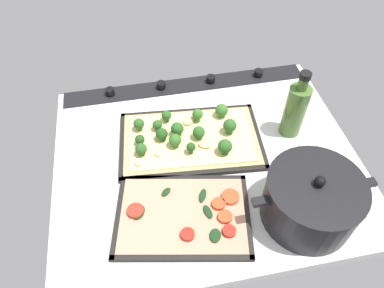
{
  "coord_description": "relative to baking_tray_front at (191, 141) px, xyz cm",
  "views": [
    {
      "loc": [
        15.42,
        58.43,
        76.13
      ],
      "look_at": [
        3.8,
        -1.08,
        5.13
      ],
      "focal_mm": 33.43,
      "sensor_mm": 36.0,
      "label": 1
    }
  ],
  "objects": [
    {
      "name": "ground_plane",
      "position": [
        -3.17,
        6.17,
        -1.87
      ],
      "size": [
        81.21,
        67.52,
        3.0
      ],
      "primitive_type": "cube",
      "color": "silver"
    },
    {
      "name": "stove_control_panel",
      "position": [
        -3.17,
        -24.09,
        0.18
      ],
      "size": [
        77.96,
        7.0,
        2.6
      ],
      "color": "black",
      "rests_on": "ground_plane"
    },
    {
      "name": "baking_tray_front",
      "position": [
        0.0,
        0.0,
        0.0
      ],
      "size": [
        41.38,
        27.82,
        1.3
      ],
      "color": "black",
      "rests_on": "ground_plane"
    },
    {
      "name": "broccoli_pizza",
      "position": [
        0.24,
        -0.27,
        1.77
      ],
      "size": [
        38.78,
        25.22,
        5.99
      ],
      "color": "tan",
      "rests_on": "baking_tray_front"
    },
    {
      "name": "baking_tray_back",
      "position": [
        6.31,
        22.81,
        0.01
      ],
      "size": [
        35.41,
        27.99,
        1.3
      ],
      "color": "black",
      "rests_on": "ground_plane"
    },
    {
      "name": "veggie_pizza_back",
      "position": [
        5.78,
        22.91,
        0.73
      ],
      "size": [
        32.6,
        25.18,
        1.9
      ],
      "color": "tan",
      "rests_on": "baking_tray_back"
    },
    {
      "name": "cooking_pot",
      "position": [
        -22.49,
        27.7,
        5.96
      ],
      "size": [
        28.7,
        21.93,
        14.97
      ],
      "color": "black",
      "rests_on": "ground_plane"
    },
    {
      "name": "oil_bottle",
      "position": [
        -28.72,
        1.18,
        8.22
      ],
      "size": [
        5.94,
        5.94,
        20.89
      ],
      "color": "#476B2D",
      "rests_on": "ground_plane"
    }
  ]
}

